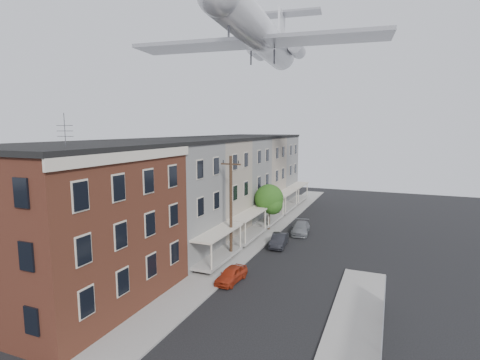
% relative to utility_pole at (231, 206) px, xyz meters
% --- Properties ---
extents(sidewalk_left, '(3.00, 62.00, 0.12)m').
position_rel_utility_pole_xyz_m(sidewalk_left, '(0.10, 6.00, -4.61)').
color(sidewalk_left, gray).
rests_on(sidewalk_left, ground).
extents(curb_left, '(0.15, 62.00, 0.14)m').
position_rel_utility_pole_xyz_m(curb_left, '(1.55, 6.00, -4.60)').
color(curb_left, gray).
rests_on(curb_left, ground).
extents(corner_building, '(10.31, 12.30, 12.15)m').
position_rel_utility_pole_xyz_m(corner_building, '(-6.40, -11.00, 0.49)').
color(corner_building, '#3B1912').
rests_on(corner_building, ground).
extents(row_house_a, '(11.98, 7.00, 10.30)m').
position_rel_utility_pole_xyz_m(row_house_a, '(-6.36, -1.50, 0.45)').
color(row_house_a, slate).
rests_on(row_house_a, ground).
extents(row_house_b, '(11.98, 7.00, 10.30)m').
position_rel_utility_pole_xyz_m(row_house_b, '(-6.36, 5.50, 0.45)').
color(row_house_b, slate).
rests_on(row_house_b, ground).
extents(row_house_c, '(11.98, 7.00, 10.30)m').
position_rel_utility_pole_xyz_m(row_house_c, '(-6.36, 12.50, 0.45)').
color(row_house_c, slate).
rests_on(row_house_c, ground).
extents(row_house_d, '(11.98, 7.00, 10.30)m').
position_rel_utility_pole_xyz_m(row_house_d, '(-6.36, 19.50, 0.45)').
color(row_house_d, slate).
rests_on(row_house_d, ground).
extents(row_house_e, '(11.98, 7.00, 10.30)m').
position_rel_utility_pole_xyz_m(row_house_e, '(-6.36, 26.50, 0.45)').
color(row_house_e, slate).
rests_on(row_house_e, ground).
extents(utility_pole, '(1.80, 0.26, 9.00)m').
position_rel_utility_pole_xyz_m(utility_pole, '(0.00, 0.00, 0.00)').
color(utility_pole, black).
rests_on(utility_pole, ground).
extents(street_tree, '(3.22, 3.20, 5.20)m').
position_rel_utility_pole_xyz_m(street_tree, '(0.33, 9.92, -1.22)').
color(street_tree, black).
rests_on(street_tree, ground).
extents(car_near, '(1.62, 3.45, 1.14)m').
position_rel_utility_pole_xyz_m(car_near, '(2.00, -4.53, -4.10)').
color(car_near, '#A62E15').
rests_on(car_near, ground).
extents(car_mid, '(1.69, 3.88, 1.24)m').
position_rel_utility_pole_xyz_m(car_mid, '(2.89, 4.89, -4.05)').
color(car_mid, black).
rests_on(car_mid, ground).
extents(car_far, '(2.22, 4.44, 1.24)m').
position_rel_utility_pole_xyz_m(car_far, '(3.80, 10.06, -4.06)').
color(car_far, slate).
rests_on(car_far, ground).
extents(airplane, '(24.82, 28.34, 8.17)m').
position_rel_utility_pole_xyz_m(airplane, '(-0.27, 8.51, 15.83)').
color(airplane, silver).
rests_on(airplane, ground).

